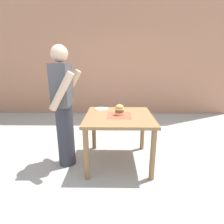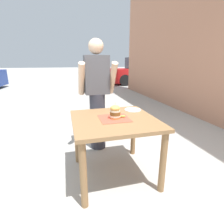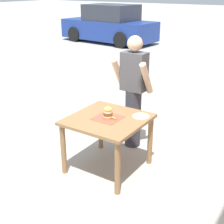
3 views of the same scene
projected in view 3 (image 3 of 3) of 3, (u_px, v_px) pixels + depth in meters
The scene contains 8 objects.
ground_plane at pixel (108, 167), 4.30m from camera, with size 80.00×80.00×0.00m, color #ADAAA3.
patio_table at pixel (108, 127), 4.06m from camera, with size 0.95×0.96×0.74m.
serving_paper at pixel (108, 118), 4.02m from camera, with size 0.34×0.34×0.00m, color #D64C38.
sandwich at pixel (108, 113), 3.98m from camera, with size 0.12×0.12×0.19m.
pickle_spear at pixel (114, 118), 3.98m from camera, with size 0.02×0.02×0.09m, color #8EA83D.
side_plate_with_forks at pixel (141, 116), 4.06m from camera, with size 0.22×0.22×0.02m.
diner_across_table at pixel (134, 91), 4.59m from camera, with size 0.55×0.35×1.69m.
parked_car_mid_block at pixel (109, 25), 13.59m from camera, with size 4.34×2.13×1.60m.
Camera 3 is at (2.07, -3.06, 2.32)m, focal length 50.00 mm.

